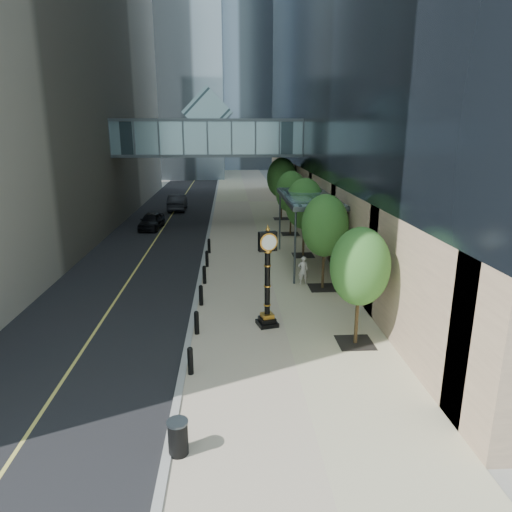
# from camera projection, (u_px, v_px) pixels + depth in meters

# --- Properties ---
(ground) EXTENTS (320.00, 320.00, 0.00)m
(ground) POSITION_uv_depth(u_px,v_px,m) (271.00, 389.00, 14.94)
(ground) COLOR gray
(ground) RESTS_ON ground
(road) EXTENTS (8.00, 180.00, 0.02)m
(road) POSITION_uv_depth(u_px,v_px,m) (180.00, 202.00, 53.01)
(road) COLOR black
(road) RESTS_ON ground
(sidewalk) EXTENTS (8.00, 180.00, 0.06)m
(sidewalk) POSITION_uv_depth(u_px,v_px,m) (249.00, 202.00, 53.46)
(sidewalk) COLOR tan
(sidewalk) RESTS_ON ground
(curb) EXTENTS (0.25, 180.00, 0.07)m
(curb) POSITION_uv_depth(u_px,v_px,m) (214.00, 202.00, 53.23)
(curb) COLOR gray
(curb) RESTS_ON ground
(distant_tower_c) EXTENTS (22.00, 22.00, 65.00)m
(distant_tower_c) POSITION_uv_depth(u_px,v_px,m) (209.00, 35.00, 121.31)
(distant_tower_c) COLOR #8B9FAF
(distant_tower_c) RESTS_ON ground
(skywalk) EXTENTS (17.00, 4.20, 5.80)m
(skywalk) POSITION_uv_depth(u_px,v_px,m) (208.00, 135.00, 39.64)
(skywalk) COLOR #45636F
(skywalk) RESTS_ON ground
(entrance_canopy) EXTENTS (3.00, 8.00, 4.38)m
(entrance_canopy) POSITION_uv_depth(u_px,v_px,m) (308.00, 198.00, 27.48)
(entrance_canopy) COLOR #383F44
(entrance_canopy) RESTS_ON ground
(bollard_row) EXTENTS (0.20, 16.20, 0.90)m
(bollard_row) POSITION_uv_depth(u_px,v_px,m) (203.00, 285.00, 23.31)
(bollard_row) COLOR black
(bollard_row) RESTS_ON sidewalk
(street_trees) EXTENTS (2.76, 28.52, 5.68)m
(street_trees) POSITION_uv_depth(u_px,v_px,m) (301.00, 200.00, 31.11)
(street_trees) COLOR black
(street_trees) RESTS_ON sidewalk
(street_clock) EXTENTS (0.99, 0.99, 4.30)m
(street_clock) POSITION_uv_depth(u_px,v_px,m) (267.00, 284.00, 19.14)
(street_clock) COLOR black
(street_clock) RESTS_ON sidewalk
(trash_bin) EXTENTS (0.69, 0.69, 0.90)m
(trash_bin) POSITION_uv_depth(u_px,v_px,m) (178.00, 438.00, 11.76)
(trash_bin) COLOR black
(trash_bin) RESTS_ON sidewalk
(pedestrian) EXTENTS (0.60, 0.42, 1.57)m
(pedestrian) POSITION_uv_depth(u_px,v_px,m) (303.00, 270.00, 24.69)
(pedestrian) COLOR beige
(pedestrian) RESTS_ON sidewalk
(car_near) EXTENTS (1.99, 4.21, 1.39)m
(car_near) POSITION_uv_depth(u_px,v_px,m) (152.00, 221.00, 38.71)
(car_near) COLOR black
(car_near) RESTS_ON road
(car_far) EXTENTS (1.79, 4.95, 1.62)m
(car_far) POSITION_uv_depth(u_px,v_px,m) (177.00, 202.00, 47.76)
(car_far) COLOR black
(car_far) RESTS_ON road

